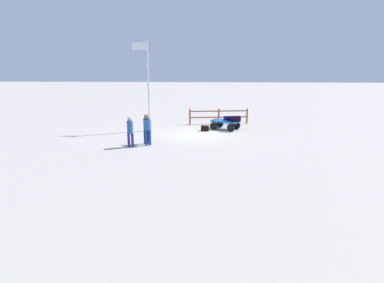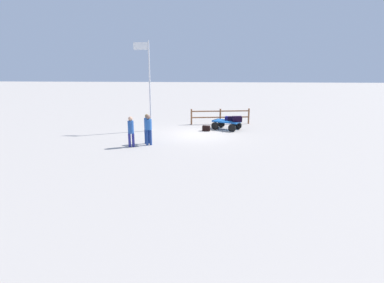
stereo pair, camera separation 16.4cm
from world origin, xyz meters
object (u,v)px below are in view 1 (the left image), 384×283
object	(u,v)px
worker_lead	(146,127)
worker_supervisor	(148,127)
suitcase_dark	(231,119)
suitcase_navy	(236,119)
worker_trailing	(130,130)
flagpole	(147,80)
luggage_cart	(225,123)
suitcase_olive	(228,118)
suitcase_maroon	(205,128)

from	to	relation	value
worker_lead	worker_supervisor	xyz separation A→B (m)	(-0.14, 0.34, 0.05)
suitcase_dark	suitcase_navy	bearing A→B (deg)	125.35
suitcase_dark	suitcase_navy	distance (m)	0.49
suitcase_navy	suitcase_dark	bearing A→B (deg)	-54.65
worker_trailing	worker_supervisor	distance (m)	0.98
suitcase_dark	flagpole	distance (m)	6.27
suitcase_dark	worker_lead	size ratio (longest dim) A/B	0.39
luggage_cart	suitcase_olive	bearing A→B (deg)	-131.86
suitcase_navy	worker_lead	size ratio (longest dim) A/B	0.39
suitcase_navy	worker_trailing	size ratio (longest dim) A/B	0.39
luggage_cart	worker_trailing	xyz separation A→B (m)	(5.38, 5.00, 0.53)
flagpole	suitcase_maroon	bearing A→B (deg)	-178.14
suitcase_dark	worker_trailing	bearing A→B (deg)	40.74
suitcase_dark	worker_trailing	xyz separation A→B (m)	(5.80, 5.00, 0.20)
suitcase_dark	suitcase_maroon	distance (m)	1.97
suitcase_olive	flagpole	bearing A→B (deg)	9.96
suitcase_dark	worker_trailing	size ratio (longest dim) A/B	0.39
worker_supervisor	luggage_cart	bearing A→B (deg)	-134.56
worker_lead	worker_trailing	bearing A→B (deg)	46.45
suitcase_maroon	worker_trailing	distance (m)	6.02
luggage_cart	flagpole	world-z (taller)	flagpole
flagpole	worker_supervisor	bearing A→B (deg)	100.57
suitcase_dark	worker_lead	bearing A→B (deg)	39.82
suitcase_olive	worker_supervisor	world-z (taller)	worker_supervisor
worker_trailing	suitcase_olive	bearing A→B (deg)	-136.86
suitcase_olive	worker_lead	xyz separation A→B (m)	(4.88, 4.48, 0.23)
suitcase_maroon	suitcase_olive	bearing A→B (deg)	-152.54
worker_supervisor	flagpole	world-z (taller)	flagpole
suitcase_olive	worker_supervisor	bearing A→B (deg)	45.57
worker_lead	worker_trailing	size ratio (longest dim) A/B	1.01
suitcase_maroon	worker_supervisor	distance (m)	5.14
luggage_cart	suitcase_olive	xyz separation A→B (m)	(-0.23, -0.25, 0.31)
worker_trailing	worker_supervisor	world-z (taller)	worker_supervisor
suitcase_maroon	suitcase_dark	bearing A→B (deg)	-162.28
worker_lead	flagpole	bearing A→B (deg)	-80.70
flagpole	luggage_cart	bearing A→B (deg)	-172.33
suitcase_navy	worker_supervisor	size ratio (longest dim) A/B	0.38
suitcase_dark	worker_lead	world-z (taller)	worker_lead
worker_supervisor	suitcase_dark	bearing A→B (deg)	-137.15
suitcase_dark	suitcase_olive	distance (m)	0.32
suitcase_olive	suitcase_maroon	world-z (taller)	suitcase_olive
suitcase_dark	worker_lead	xyz separation A→B (m)	(5.07, 4.23, 0.21)
worker_trailing	worker_supervisor	xyz separation A→B (m)	(-0.88, -0.43, 0.06)
suitcase_navy	suitcase_olive	bearing A→B (deg)	-54.16
worker_supervisor	flagpole	bearing A→B (deg)	-79.43
suitcase_olive	worker_lead	size ratio (longest dim) A/B	0.39
worker_trailing	flagpole	distance (m)	4.95
suitcase_dark	suitcase_maroon	bearing A→B (deg)	17.72
suitcase_maroon	worker_trailing	world-z (taller)	worker_trailing
suitcase_navy	worker_trailing	world-z (taller)	worker_trailing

